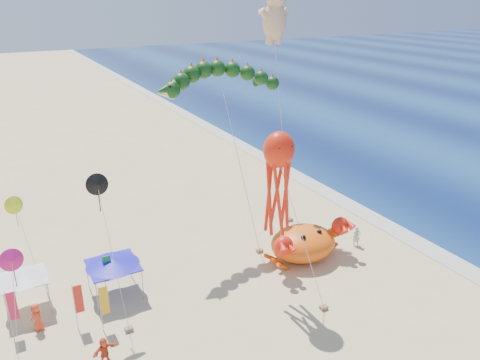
% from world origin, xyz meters
% --- Properties ---
extents(ground, '(320.00, 320.00, 0.00)m').
position_xyz_m(ground, '(0.00, 0.00, 0.00)').
color(ground, '#D1B784').
rests_on(ground, ground).
extents(foam_strip, '(320.00, 320.00, 0.00)m').
position_xyz_m(foam_strip, '(12.00, 0.00, 0.01)').
color(foam_strip, silver).
rests_on(foam_strip, ground).
extents(crab_inflatable, '(7.06, 4.73, 3.09)m').
position_xyz_m(crab_inflatable, '(2.32, -0.33, 1.36)').
color(crab_inflatable, '#F55A0C').
rests_on(crab_inflatable, ground).
extents(dragon_kite, '(11.41, 7.15, 13.99)m').
position_xyz_m(dragon_kite, '(-1.18, 6.69, 12.74)').
color(dragon_kite, '#0E350F').
rests_on(dragon_kite, ground).
extents(cherub_kite, '(2.04, 3.81, 19.66)m').
position_xyz_m(cherub_kite, '(4.55, 8.16, 17.50)').
color(cherub_kite, '#DBAF86').
rests_on(cherub_kite, ground).
extents(octopus_kite, '(3.00, 4.29, 11.39)m').
position_xyz_m(octopus_kite, '(-2.00, -3.02, 8.57)').
color(octopus_kite, red).
rests_on(octopus_kite, ground).
extents(canopy_blue, '(3.54, 3.54, 2.71)m').
position_xyz_m(canopy_blue, '(-11.68, 1.92, 2.44)').
color(canopy_blue, gray).
rests_on(canopy_blue, ground).
extents(canopy_white, '(2.99, 2.99, 2.71)m').
position_xyz_m(canopy_white, '(-17.09, 3.05, 2.44)').
color(canopy_white, gray).
rests_on(canopy_white, ground).
extents(feather_flags, '(6.42, 3.45, 3.20)m').
position_xyz_m(feather_flags, '(-14.41, 0.07, 2.01)').
color(feather_flags, gray).
rests_on(feather_flags, ground).
extents(beachgoers, '(26.89, 13.36, 1.89)m').
position_xyz_m(beachgoers, '(-11.74, 1.70, 0.88)').
color(beachgoers, '#1D63AD').
rests_on(beachgoers, ground).
extents(small_kites, '(9.86, 11.72, 9.49)m').
position_xyz_m(small_kites, '(-16.81, 2.82, 6.28)').
color(small_kites, '#C91670').
rests_on(small_kites, ground).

